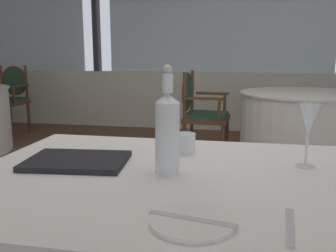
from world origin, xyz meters
The scene contains 12 objects.
ground_plane centered at (0.00, 0.00, 0.00)m, with size 15.04×15.04×0.00m, color brown.
window_wall_far centered at (0.00, 3.40, 1.18)m, with size 11.57×0.14×2.98m.
side_plate centered at (0.22, -1.26, 0.74)m, with size 0.20×0.20×0.01m, color white.
butter_knife centered at (0.22, -1.26, 0.75)m, with size 0.21×0.02×0.00m, color silver.
dinner_fork centered at (0.43, -1.24, 0.74)m, with size 0.19×0.02×0.00m, color silver.
water_bottle centered at (0.10, -0.92, 0.88)m, with size 0.08×0.08×0.34m.
wine_glass centered at (0.54, -0.77, 0.89)m, with size 0.07×0.07×0.21m.
water_tumbler centered at (0.12, -0.67, 0.78)m, with size 0.08×0.08×0.08m, color white.
menu_book centered at (-0.23, -0.88, 0.75)m, with size 0.34×0.24×0.02m, color black.
background_table_0 centered at (0.96, 1.79, 0.37)m, with size 1.26×1.26×0.74m.
dining_chair_0_0 centered at (-0.09, 1.86, 0.54)m, with size 0.50×0.56×0.93m.
dining_chair_2_1 centered at (-2.84, 2.60, 0.56)m, with size 0.55×0.49×0.95m.
Camera 1 is at (0.31, -2.02, 1.11)m, focal length 39.21 mm.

